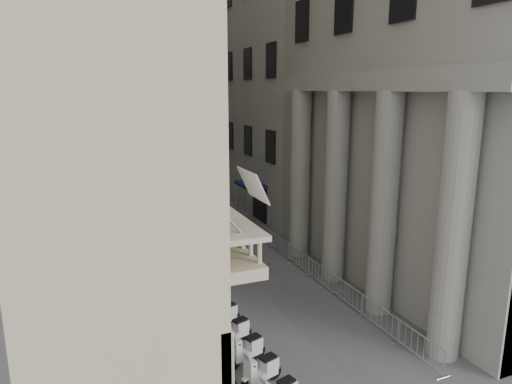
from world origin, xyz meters
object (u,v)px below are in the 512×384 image
security_tent (190,206)px  info_kiosk (175,273)px  pedestrian_a (235,234)px  pedestrian_b (223,203)px  street_lamp (165,181)px

security_tent → info_kiosk: size_ratio=2.02×
pedestrian_a → info_kiosk: bearing=40.9°
info_kiosk → pedestrian_a: bearing=33.1°
pedestrian_a → security_tent: bearing=-33.1°
security_tent → pedestrian_a: (2.59, -1.41, -1.75)m
info_kiosk → pedestrian_b: (6.81, 13.00, -0.04)m
street_lamp → pedestrian_a: (4.28, -0.68, -3.71)m
street_lamp → info_kiosk: size_ratio=4.06×
street_lamp → pedestrian_a: 5.71m
security_tent → info_kiosk: (-2.55, -6.62, -1.64)m
street_lamp → info_kiosk: bearing=-120.5°
info_kiosk → street_lamp: bearing=69.4°
street_lamp → info_kiosk: (-0.85, -5.90, -3.60)m
street_lamp → pedestrian_a: street_lamp is taller
security_tent → info_kiosk: bearing=-111.0°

